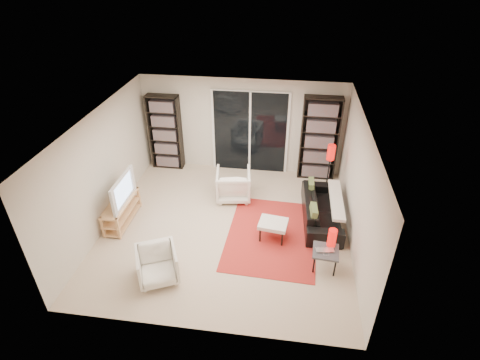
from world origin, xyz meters
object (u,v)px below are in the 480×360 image
(bookshelf_right, at_px, (319,139))
(tv_stand, at_px, (122,211))
(sofa, at_px, (321,209))
(ottoman, at_px, (273,224))
(armchair_back, at_px, (233,184))
(side_table, at_px, (326,252))
(armchair_front, at_px, (157,265))
(bookshelf_left, at_px, (166,132))
(floor_lamp, at_px, (330,158))

(bookshelf_right, height_order, tv_stand, bookshelf_right)
(tv_stand, xyz_separation_m, sofa, (4.18, 0.62, 0.01))
(tv_stand, distance_m, ottoman, 3.20)
(armchair_back, distance_m, side_table, 2.81)
(tv_stand, height_order, ottoman, tv_stand)
(armchair_back, xyz_separation_m, armchair_front, (-0.92, -2.66, -0.04))
(bookshelf_left, relative_size, floor_lamp, 1.50)
(armchair_front, xyz_separation_m, side_table, (2.91, 0.67, 0.04))
(sofa, xyz_separation_m, ottoman, (-0.98, -0.73, 0.07))
(armchair_front, bearing_deg, sofa, 10.94)
(floor_lamp, bearing_deg, sofa, -99.01)
(bookshelf_left, height_order, armchair_back, bookshelf_left)
(armchair_front, xyz_separation_m, floor_lamp, (3.06, 3.08, 0.67))
(sofa, height_order, armchair_back, armchair_back)
(bookshelf_right, xyz_separation_m, armchair_back, (-1.92, -1.23, -0.69))
(bookshelf_left, distance_m, armchair_back, 2.37)
(bookshelf_left, xyz_separation_m, ottoman, (2.93, -2.54, -0.63))
(bookshelf_right, distance_m, floor_lamp, 0.85)
(armchair_back, bearing_deg, armchair_front, 62.48)
(bookshelf_left, distance_m, floor_lamp, 4.15)
(armchair_back, relative_size, armchair_front, 1.13)
(bookshelf_left, xyz_separation_m, side_table, (3.91, -3.22, -0.62))
(armchair_front, distance_m, side_table, 2.98)
(tv_stand, xyz_separation_m, armchair_front, (1.27, -1.46, 0.05))
(armchair_front, relative_size, side_table, 1.41)
(floor_lamp, bearing_deg, side_table, -93.69)
(bookshelf_right, height_order, armchair_front, bookshelf_right)
(bookshelf_right, distance_m, ottoman, 2.79)
(armchair_back, bearing_deg, sofa, 155.25)
(side_table, height_order, floor_lamp, floor_lamp)
(armchair_back, xyz_separation_m, floor_lamp, (2.14, 0.41, 0.63))
(armchair_back, distance_m, ottoman, 1.65)
(armchair_front, bearing_deg, bookshelf_left, 79.86)
(bookshelf_right, relative_size, armchair_front, 3.04)
(armchair_front, relative_size, ottoman, 1.14)
(sofa, bearing_deg, floor_lamp, -11.72)
(bookshelf_left, distance_m, side_table, 5.11)
(armchair_back, bearing_deg, floor_lamp, -177.40)
(armchair_back, bearing_deg, ottoman, 118.90)
(armchair_front, bearing_deg, floor_lamp, 20.46)
(armchair_back, height_order, side_table, armchair_back)
(ottoman, distance_m, side_table, 1.19)
(tv_stand, xyz_separation_m, side_table, (4.18, -0.79, 0.09))
(armchair_back, relative_size, ottoman, 1.30)
(ottoman, relative_size, side_table, 1.23)
(tv_stand, height_order, sofa, sofa)
(ottoman, bearing_deg, floor_lamp, 56.63)
(sofa, relative_size, floor_lamp, 1.45)
(sofa, distance_m, floor_lamp, 1.23)
(ottoman, xyz_separation_m, floor_lamp, (1.14, 1.73, 0.64))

